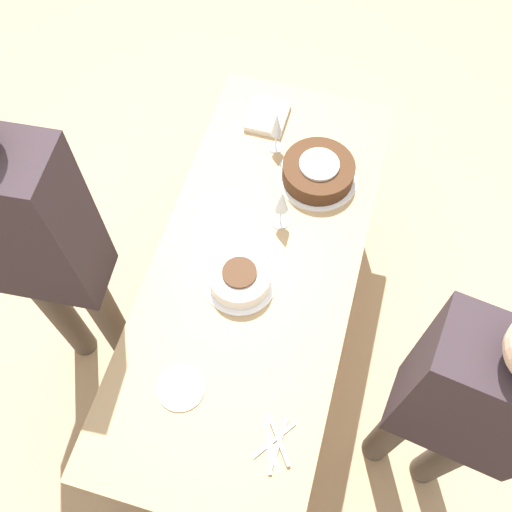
# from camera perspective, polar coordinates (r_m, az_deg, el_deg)

# --- Properties ---
(ground_plane) EXTENTS (12.00, 12.00, 0.00)m
(ground_plane) POSITION_cam_1_polar(r_m,az_deg,el_deg) (2.80, 0.00, -8.07)
(ground_plane) COLOR tan
(dining_table) EXTENTS (1.78, 0.74, 0.78)m
(dining_table) POSITION_cam_1_polar(r_m,az_deg,el_deg) (2.20, 0.00, -2.11)
(dining_table) COLOR tan
(dining_table) RESTS_ON ground_plane
(cake_center_white) EXTENTS (0.26, 0.26, 0.09)m
(cake_center_white) POSITION_cam_1_polar(r_m,az_deg,el_deg) (2.02, -1.63, -2.21)
(cake_center_white) COLOR white
(cake_center_white) RESTS_ON dining_table
(cake_front_chocolate) EXTENTS (0.32, 0.32, 0.09)m
(cake_front_chocolate) POSITION_cam_1_polar(r_m,az_deg,el_deg) (2.27, 6.23, 8.40)
(cake_front_chocolate) COLOR white
(cake_front_chocolate) RESTS_ON dining_table
(wine_glass_near) EXTENTS (0.06, 0.06, 0.20)m
(wine_glass_near) POSITION_cam_1_polar(r_m,az_deg,el_deg) (2.28, 2.08, 12.90)
(wine_glass_near) COLOR silver
(wine_glass_near) RESTS_ON dining_table
(wine_glass_far) EXTENTS (0.06, 0.06, 0.20)m
(wine_glass_far) POSITION_cam_1_polar(r_m,az_deg,el_deg) (2.06, 2.57, 5.36)
(wine_glass_far) COLOR silver
(wine_glass_far) RESTS_ON dining_table
(dessert_plate_left) EXTENTS (0.16, 0.16, 0.01)m
(dessert_plate_left) POSITION_cam_1_polar(r_m,az_deg,el_deg) (1.93, -7.53, -12.93)
(dessert_plate_left) COLOR beige
(dessert_plate_left) RESTS_ON dining_table
(fork_pile) EXTENTS (0.18, 0.12, 0.01)m
(fork_pile) POSITION_cam_1_polar(r_m,az_deg,el_deg) (1.87, 1.83, -18.16)
(fork_pile) COLOR silver
(fork_pile) RESTS_ON dining_table
(napkin_stack) EXTENTS (0.18, 0.16, 0.03)m
(napkin_stack) POSITION_cam_1_polar(r_m,az_deg,el_deg) (2.47, 1.16, 13.73)
(napkin_stack) COLOR silver
(napkin_stack) RESTS_ON dining_table
(person_cutting) EXTENTS (0.28, 0.43, 1.53)m
(person_cutting) POSITION_cam_1_polar(r_m,az_deg,el_deg) (1.86, 20.21, -14.16)
(person_cutting) COLOR #4C4238
(person_cutting) RESTS_ON ground_plane
(person_watching) EXTENTS (0.25, 0.42, 1.68)m
(person_watching) POSITION_cam_1_polar(r_m,az_deg,el_deg) (1.98, -21.14, 1.00)
(person_watching) COLOR #4C4238
(person_watching) RESTS_ON ground_plane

